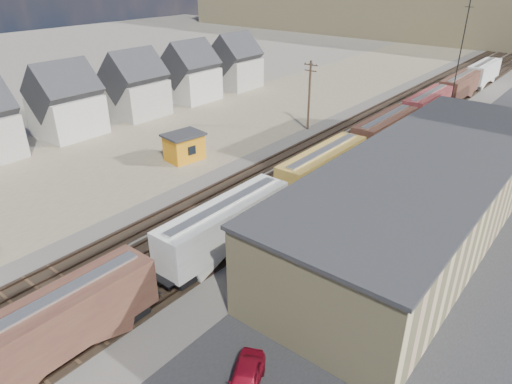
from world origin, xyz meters
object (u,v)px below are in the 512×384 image
Objects in this scene: maintenance_shed at (184,146)px; parked_car_red at (245,380)px; freight_train at (357,147)px; utility_pole_north at (309,94)px.

parked_car_red is at bearing -37.65° from maintenance_shed.
utility_pole_north is at bearing 145.05° from freight_train.
utility_pole_north reaches higher than maintenance_shed.
maintenance_shed is (-5.60, -19.37, -3.55)m from utility_pole_north.
freight_train is 23.32× the size of maintenance_shed.
freight_train reaches higher than parked_car_red.
maintenance_shed is at bearing -106.13° from utility_pole_north.
maintenance_shed is 35.48m from parked_car_red.
freight_train is 20.92m from maintenance_shed.
parked_car_red is at bearing -61.28° from utility_pole_north.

